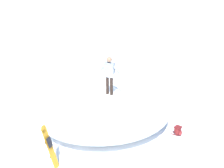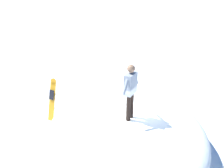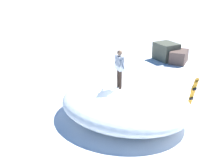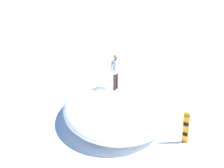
# 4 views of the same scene
# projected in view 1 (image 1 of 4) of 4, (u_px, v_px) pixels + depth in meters

# --- Properties ---
(ground) EXTENTS (240.00, 240.00, 0.00)m
(ground) POSITION_uv_depth(u_px,v_px,m) (97.00, 118.00, 12.38)
(ground) COLOR white
(snow_mound) EXTENTS (7.37, 6.68, 1.45)m
(snow_mound) POSITION_uv_depth(u_px,v_px,m) (104.00, 109.00, 11.73)
(snow_mound) COLOR white
(snow_mound) RESTS_ON ground
(snowboarder_standing) EXTENTS (0.77, 0.84, 1.76)m
(snowboarder_standing) POSITION_uv_depth(u_px,v_px,m) (109.00, 73.00, 11.14)
(snowboarder_standing) COLOR black
(snowboarder_standing) RESTS_ON snow_mound
(snowboard_primary_upright) EXTENTS (0.50, 0.51, 1.69)m
(snowboard_primary_upright) POSITION_uv_depth(u_px,v_px,m) (50.00, 146.00, 8.95)
(snowboard_primary_upright) COLOR orange
(snowboard_primary_upright) RESTS_ON ground
(backpack_near) EXTENTS (0.44, 0.54, 0.44)m
(backpack_near) POSITION_uv_depth(u_px,v_px,m) (178.00, 131.00, 10.99)
(backpack_near) COLOR maroon
(backpack_near) RESTS_ON ground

